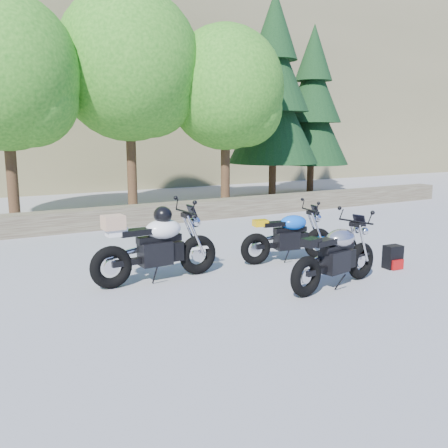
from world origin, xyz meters
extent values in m
plane|color=gray|center=(0.00, 0.00, 0.00)|extent=(90.00, 90.00, 0.00)
cube|color=#4C4033|center=(0.00, 5.50, 0.25)|extent=(22.00, 0.55, 0.50)
cube|color=#6A6542|center=(3.00, 28.00, 7.50)|extent=(80.00, 30.00, 15.00)
cylinder|color=#382314|center=(-2.50, 7.20, 1.51)|extent=(0.28, 0.28, 3.02)
sphere|color=#216A17|center=(-2.50, 7.20, 3.78)|extent=(3.67, 3.67, 3.67)
sphere|color=#216A17|center=(-2.00, 6.90, 3.13)|extent=(2.38, 2.38, 2.38)
cylinder|color=#382314|center=(0.80, 7.60, 1.68)|extent=(0.28, 0.28, 3.36)
sphere|color=#216A17|center=(0.80, 7.60, 4.20)|extent=(4.08, 4.08, 4.08)
sphere|color=#216A17|center=(1.30, 7.30, 3.48)|extent=(2.64, 2.64, 2.64)
cylinder|color=#382314|center=(3.60, 7.00, 1.46)|extent=(0.28, 0.28, 2.91)
sphere|color=#216A17|center=(3.60, 7.00, 3.64)|extent=(3.54, 3.54, 3.54)
sphere|color=#216A17|center=(4.10, 6.70, 3.02)|extent=(2.29, 2.29, 2.29)
cylinder|color=#382314|center=(6.20, 8.20, 1.08)|extent=(0.26, 0.26, 2.16)
cone|color=black|center=(6.20, 8.20, 2.88)|extent=(3.17, 3.17, 3.24)
cone|color=black|center=(6.20, 8.20, 4.46)|extent=(2.45, 2.45, 2.88)
cone|color=black|center=(6.20, 8.20, 5.90)|extent=(1.58, 1.58, 2.30)
cylinder|color=#382314|center=(8.40, 8.80, 0.96)|extent=(0.26, 0.26, 1.92)
cone|color=black|center=(8.40, 8.80, 2.56)|extent=(2.82, 2.82, 2.88)
cone|color=black|center=(8.40, 8.80, 3.97)|extent=(2.18, 2.18, 2.56)
cone|color=black|center=(8.40, 8.80, 5.25)|extent=(1.41, 1.41, 2.05)
torus|color=black|center=(1.72, -0.78, 0.30)|extent=(0.62, 0.27, 0.60)
torus|color=black|center=(0.40, -1.05, 0.30)|extent=(0.62, 0.27, 0.60)
cylinder|color=silver|center=(1.72, -0.78, 0.30)|extent=(0.21, 0.08, 0.21)
cylinder|color=silver|center=(0.40, -1.05, 0.30)|extent=(0.21, 0.08, 0.21)
cube|color=black|center=(1.04, -0.92, 0.41)|extent=(0.50, 0.36, 0.34)
cube|color=black|center=(1.10, -0.90, 0.62)|extent=(0.67, 0.28, 0.09)
ellipsoid|color=#ABAAAF|center=(1.17, -0.89, 0.75)|extent=(0.60, 0.46, 0.28)
cube|color=black|center=(0.76, -0.97, 0.75)|extent=(0.50, 0.29, 0.08)
cube|color=black|center=(0.49, -1.03, 0.78)|extent=(0.29, 0.24, 0.12)
cylinder|color=black|center=(1.53, -0.82, 0.96)|extent=(0.15, 0.61, 0.03)
sphere|color=silver|center=(1.68, -0.79, 0.80)|extent=(0.17, 0.17, 0.17)
torus|color=black|center=(-0.44, 0.75, 0.33)|extent=(0.67, 0.19, 0.66)
torus|color=black|center=(-1.92, 0.69, 0.33)|extent=(0.67, 0.19, 0.66)
cylinder|color=silver|center=(-0.44, 0.75, 0.33)|extent=(0.23, 0.05, 0.23)
cylinder|color=silver|center=(-1.92, 0.69, 0.33)|extent=(0.23, 0.05, 0.23)
cube|color=black|center=(-1.20, 0.72, 0.45)|extent=(0.51, 0.33, 0.37)
cube|color=black|center=(-1.13, 0.72, 0.68)|extent=(0.73, 0.20, 0.10)
ellipsoid|color=silver|center=(-1.05, 0.72, 0.83)|extent=(0.61, 0.43, 0.31)
cube|color=black|center=(-1.51, 0.70, 0.83)|extent=(0.53, 0.25, 0.09)
cube|color=silver|center=(-1.82, 0.69, 0.87)|extent=(0.30, 0.22, 0.13)
cylinder|color=black|center=(-0.64, 0.74, 1.06)|extent=(0.06, 0.68, 0.03)
sphere|color=silver|center=(-0.48, 0.75, 0.89)|extent=(0.19, 0.19, 0.19)
ellipsoid|color=black|center=(-1.05, 0.72, 1.05)|extent=(0.30, 0.32, 0.27)
cube|color=tan|center=(-1.86, 0.69, 1.01)|extent=(0.32, 0.28, 0.21)
torus|color=black|center=(2.00, 0.61, 0.28)|extent=(0.58, 0.22, 0.57)
torus|color=black|center=(0.73, 0.80, 0.28)|extent=(0.58, 0.22, 0.57)
cylinder|color=silver|center=(2.00, 0.61, 0.28)|extent=(0.20, 0.06, 0.20)
cylinder|color=silver|center=(0.73, 0.80, 0.28)|extent=(0.20, 0.06, 0.20)
cube|color=black|center=(1.35, 0.71, 0.39)|extent=(0.46, 0.33, 0.32)
cube|color=black|center=(1.41, 0.70, 0.59)|extent=(0.64, 0.23, 0.09)
ellipsoid|color=blue|center=(1.47, 0.69, 0.71)|extent=(0.55, 0.41, 0.27)
cube|color=black|center=(1.08, 0.75, 0.71)|extent=(0.47, 0.26, 0.08)
cube|color=#DAA60B|center=(0.82, 0.78, 0.75)|extent=(0.27, 0.21, 0.12)
cylinder|color=black|center=(1.82, 0.64, 0.92)|extent=(0.11, 0.59, 0.03)
sphere|color=silver|center=(1.96, 0.62, 0.77)|extent=(0.16, 0.16, 0.16)
cube|color=black|center=(2.67, -0.57, 0.20)|extent=(0.31, 0.23, 0.40)
cube|color=#A10D0D|center=(2.66, -0.70, 0.09)|extent=(0.23, 0.06, 0.17)
camera|label=1|loc=(-3.97, -6.47, 2.33)|focal=40.00mm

